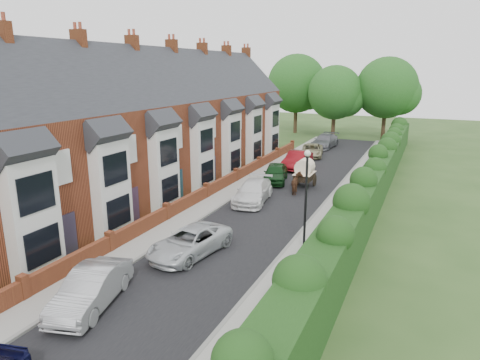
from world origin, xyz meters
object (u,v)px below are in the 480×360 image
(car_red, at_px, (297,160))
(car_grey, at_px, (325,141))
(lamppost, at_px, (306,188))
(car_silver_b, at_px, (190,242))
(car_white, at_px, (253,192))
(car_silver_a, at_px, (91,289))
(car_green, at_px, (275,173))
(car_beige, at_px, (312,150))
(horse, at_px, (297,184))
(horse_cart, at_px, (305,171))

(car_red, bearing_deg, car_grey, 91.59)
(car_grey, bearing_deg, lamppost, -74.40)
(car_silver_b, distance_m, car_white, 9.21)
(car_silver_b, bearing_deg, car_silver_a, -91.32)
(car_green, bearing_deg, car_red, 74.41)
(lamppost, xyz_separation_m, car_silver_a, (-6.04, -8.20, -2.57))
(car_red, height_order, car_grey, car_red)
(car_red, height_order, car_beige, car_red)
(car_white, bearing_deg, car_silver_a, -100.47)
(car_silver_b, relative_size, car_white, 0.96)
(car_green, xyz_separation_m, car_grey, (0.04, 16.80, 0.02))
(car_silver_b, distance_m, car_red, 20.21)
(lamppost, relative_size, car_green, 1.18)
(car_grey, bearing_deg, car_green, -85.85)
(car_silver_a, bearing_deg, car_white, 73.06)
(car_red, height_order, horse, car_red)
(car_green, distance_m, car_grey, 16.80)
(lamppost, distance_m, car_white, 8.95)
(horse, relative_size, horse_cart, 0.57)
(car_silver_a, xyz_separation_m, horse_cart, (2.75, 19.85, 0.55))
(lamppost, height_order, car_red, lamppost)
(car_red, distance_m, car_beige, 5.81)
(car_white, distance_m, car_grey, 22.40)
(lamppost, height_order, car_green, lamppost)
(car_green, relative_size, car_red, 0.92)
(car_grey, height_order, horse, car_grey)
(car_silver_a, xyz_separation_m, car_grey, (0.24, 37.20, 0.04))
(car_silver_b, height_order, car_white, car_white)
(car_silver_b, height_order, car_beige, car_silver_b)
(car_red, bearing_deg, car_beige, 92.71)
(lamppost, bearing_deg, car_silver_b, -152.53)
(car_beige, height_order, horse, horse)
(lamppost, relative_size, horse_cart, 1.67)
(lamppost, xyz_separation_m, car_red, (-5.65, 17.60, -2.51))
(car_silver_a, height_order, horse, horse)
(car_white, height_order, car_green, car_green)
(lamppost, bearing_deg, horse_cart, 105.78)
(car_silver_a, distance_m, horse, 18.14)
(lamppost, relative_size, car_white, 1.04)
(car_silver_b, relative_size, car_beige, 1.03)
(horse_cart, bearing_deg, car_red, 111.59)
(car_silver_b, xyz_separation_m, car_green, (-0.84, 14.80, 0.08))
(horse_cart, bearing_deg, car_silver_b, -96.84)
(car_white, relative_size, horse_cart, 1.60)
(car_grey, bearing_deg, horse_cart, -77.48)
(car_white, relative_size, car_green, 1.13)
(car_silver_b, relative_size, car_grey, 0.90)
(car_silver_b, bearing_deg, car_white, 102.16)
(car_white, height_order, horse_cart, horse_cart)
(lamppost, distance_m, car_grey, 29.68)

